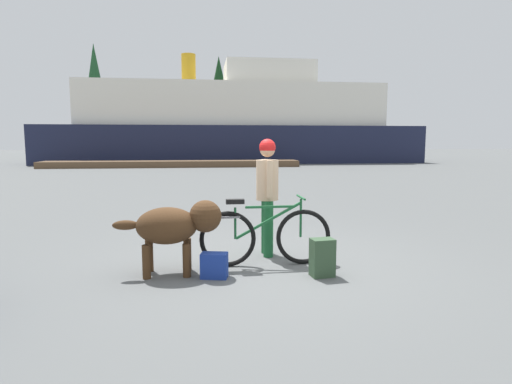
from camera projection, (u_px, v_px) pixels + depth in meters
name	position (u px, v px, depth m)	size (l,w,h in m)	color
ground_plane	(263.00, 263.00, 5.87)	(160.00, 160.00, 0.00)	#595B5B
bicycle	(265.00, 236.00, 5.70)	(1.77, 0.44, 0.93)	black
person_cyclist	(267.00, 186.00, 6.16)	(0.32, 0.53, 1.69)	#19592D
dog	(176.00, 225.00, 5.31)	(1.34, 0.54, 0.93)	#472D19
backpack	(322.00, 258.00, 5.26)	(0.28, 0.20, 0.47)	#334C33
handbag_pannier	(214.00, 265.00, 5.20)	(0.32, 0.18, 0.31)	navy
dock_pier	(173.00, 164.00, 27.48)	(16.22, 2.03, 0.40)	brown
ferry_boat	(234.00, 125.00, 34.26)	(28.44, 8.40, 8.38)	#191E38
sailboat_moored	(252.00, 153.00, 39.70)	(6.77, 1.89, 9.07)	navy
pine_tree_far_left	(95.00, 89.00, 47.47)	(3.33, 3.33, 12.38)	#4C331E
pine_tree_center	(219.00, 93.00, 48.80)	(3.61, 3.61, 11.24)	#4C331E
pine_tree_far_right	(260.00, 95.00, 51.14)	(3.01, 3.01, 11.45)	#4C331E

